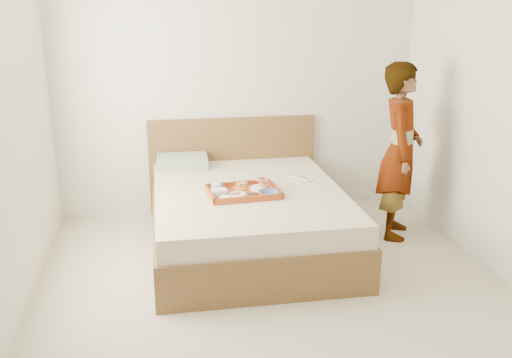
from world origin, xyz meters
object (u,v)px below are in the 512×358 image
Objects in this scene: tray at (243,191)px; dinner_plate at (301,178)px; bed at (248,219)px; person at (400,152)px.

dinner_plate is at bearing 26.21° from tray.
dinner_plate reaches higher than bed.
dinner_plate is at bearing 23.35° from bed.
dinner_plate is 0.90m from person.
person is (1.42, 0.19, 0.22)m from tray.
bed is 0.32m from tray.
tray is 1.45m from person.
tray is (-0.06, -0.12, 0.29)m from bed.
bed is 8.44× the size of dinner_plate.
bed is at bearing 116.84° from person.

